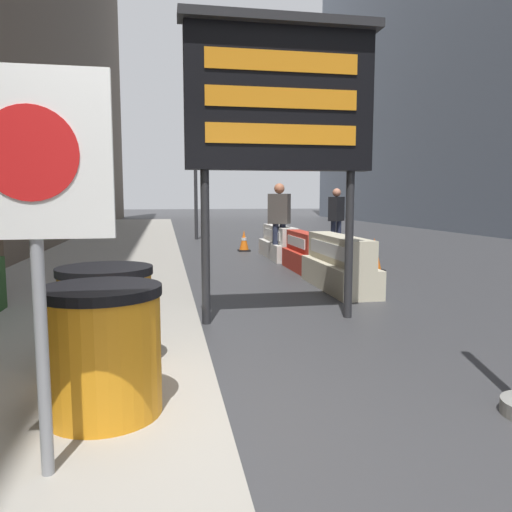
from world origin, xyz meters
TOP-DOWN VIEW (x-y plane):
  - ground_plane at (0.00, 0.00)m, footprint 120.00×120.00m
  - barrel_drum_foreground at (-0.73, 0.30)m, footprint 0.72×0.72m
  - barrel_drum_middle at (-0.81, 1.15)m, footprint 0.72×0.72m
  - warning_sign at (-0.92, -0.37)m, footprint 0.70×0.08m
  - message_board at (0.98, 2.98)m, footprint 2.30×0.36m
  - jersey_barrier_cream at (2.40, 4.87)m, footprint 0.64×2.17m
  - jersey_barrier_red_striped at (2.40, 6.97)m, footprint 0.51×1.63m
  - jersey_barrier_white at (2.40, 9.10)m, footprint 0.63×2.17m
  - traffic_cone_near at (3.76, 6.58)m, footprint 0.37×0.37m
  - traffic_cone_mid at (1.78, 10.74)m, footprint 0.32×0.32m
  - traffic_light_near_curb at (0.74, 14.77)m, footprint 0.28×0.44m
  - pedestrian_worker at (2.25, 8.47)m, footprint 0.55×0.48m
  - pedestrian_passerby at (4.26, 10.27)m, footprint 0.51×0.50m

SIDE VIEW (x-z plane):
  - ground_plane at x=0.00m, z-range 0.00..0.00m
  - traffic_cone_mid at x=1.78m, z-range -0.01..0.57m
  - traffic_cone_near at x=3.76m, z-range -0.01..0.66m
  - jersey_barrier_red_striped at x=2.40m, z-range -0.05..0.73m
  - jersey_barrier_white at x=2.40m, z-range -0.05..0.73m
  - jersey_barrier_cream at x=2.40m, z-range -0.05..0.81m
  - barrel_drum_foreground at x=-0.73m, z-range 0.16..0.95m
  - barrel_drum_middle at x=-0.81m, z-range 0.16..0.95m
  - pedestrian_passerby at x=4.26m, z-range 0.16..1.87m
  - pedestrian_worker at x=2.25m, z-range 0.16..1.95m
  - warning_sign at x=-0.92m, z-range 0.58..2.46m
  - message_board at x=0.98m, z-range 0.85..4.32m
  - traffic_light_near_curb at x=0.74m, z-range 0.89..4.86m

